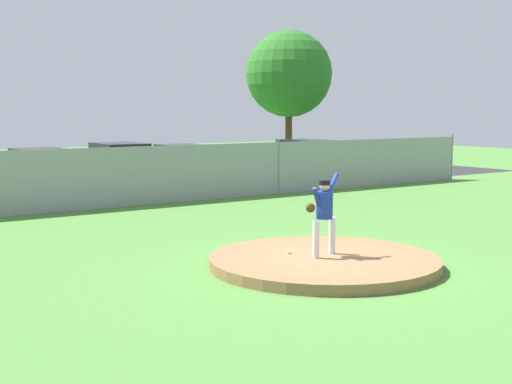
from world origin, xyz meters
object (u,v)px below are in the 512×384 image
(baseball, at_px, (289,252))
(parked_car_silver, at_px, (307,159))
(parked_car_white, at_px, (184,166))
(parked_car_red, at_px, (42,174))
(parked_car_charcoal, at_px, (120,168))
(pitcher_youth, at_px, (324,209))

(baseball, bearing_deg, parked_car_silver, 50.17)
(parked_car_white, bearing_deg, baseball, -110.89)
(parked_car_red, relative_size, parked_car_charcoal, 1.05)
(parked_car_red, distance_m, parked_car_charcoal, 2.93)
(baseball, relative_size, parked_car_red, 0.02)
(parked_car_white, relative_size, parked_car_silver, 0.91)
(pitcher_youth, relative_size, parked_car_white, 0.38)
(pitcher_youth, xyz_separation_m, parked_car_silver, (11.45, 14.76, -0.30))
(parked_car_white, distance_m, parked_car_silver, 6.46)
(pitcher_youth, relative_size, parked_car_charcoal, 0.38)
(parked_car_silver, bearing_deg, parked_car_charcoal, -175.87)
(baseball, height_order, parked_car_white, parked_car_white)
(pitcher_youth, bearing_deg, baseball, 130.05)
(pitcher_youth, xyz_separation_m, parked_car_white, (4.99, 14.71, -0.33))
(parked_car_silver, bearing_deg, pitcher_youth, -127.80)
(pitcher_youth, height_order, parked_car_silver, pitcher_youth)
(pitcher_youth, relative_size, baseball, 21.31)
(parked_car_silver, distance_m, parked_car_charcoal, 9.53)
(parked_car_white, xyz_separation_m, parked_car_charcoal, (-3.04, -0.64, 0.07))
(parked_car_red, xyz_separation_m, parked_car_silver, (12.43, 0.76, 0.01))
(baseball, xyz_separation_m, parked_car_charcoal, (2.38, 13.56, 0.60))
(parked_car_red, xyz_separation_m, parked_car_charcoal, (2.93, 0.07, 0.05))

